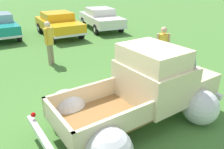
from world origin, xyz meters
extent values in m
plane|color=#477A33|center=(0.00, 0.00, 0.00)|extent=(80.00, 80.00, 0.00)
cylinder|color=black|center=(1.17, 1.22, 0.38)|extent=(0.79, 0.41, 0.76)
cylinder|color=silver|center=(1.17, 1.22, 0.38)|extent=(0.39, 0.31, 0.34)
cylinder|color=black|center=(1.63, -0.46, 0.38)|extent=(0.79, 0.41, 0.76)
cylinder|color=silver|center=(1.63, -0.46, 0.38)|extent=(0.39, 0.31, 0.34)
cylinder|color=black|center=(-1.53, 0.49, 0.38)|extent=(0.79, 0.41, 0.76)
cylinder|color=silver|center=(-1.53, 0.49, 0.38)|extent=(0.39, 0.31, 0.34)
sphere|color=silver|center=(-1.54, 0.54, 0.44)|extent=(1.18, 1.18, 0.96)
cube|color=olive|center=(-0.92, -0.25, 0.54)|extent=(2.38, 2.02, 0.04)
cube|color=beige|center=(-1.11, 0.46, 0.77)|extent=(2.00, 0.61, 0.50)
cube|color=beige|center=(-0.73, -0.95, 0.77)|extent=(2.00, 0.61, 0.50)
cube|color=beige|center=(0.03, 0.01, 0.77)|extent=(0.48, 1.51, 0.50)
cube|color=beige|center=(-1.87, -0.50, 0.77)|extent=(0.48, 1.51, 0.50)
cube|color=beige|center=(0.63, 0.17, 0.99)|extent=(1.84, 2.02, 0.95)
cube|color=beige|center=(0.53, 0.14, 1.70)|extent=(1.51, 1.79, 0.45)
cube|color=#8CADB7|center=(1.15, 0.31, 1.68)|extent=(0.52, 1.45, 0.38)
cube|color=beige|center=(1.64, 0.44, 0.80)|extent=(1.63, 1.89, 0.55)
sphere|color=silver|center=(1.17, 1.25, 0.42)|extent=(1.13, 1.13, 0.92)
sphere|color=silver|center=(1.63, -0.49, 0.42)|extent=(1.13, 1.13, 0.92)
cube|color=silver|center=(-2.16, -0.58, 0.46)|extent=(0.63, 1.94, 0.14)
cube|color=silver|center=(2.16, 0.58, 0.46)|extent=(0.63, 1.94, 0.14)
sphere|color=red|center=(-2.33, 0.19, 0.64)|extent=(0.13, 0.13, 0.11)
cylinder|color=black|center=(-2.87, 9.40, 0.33)|extent=(0.33, 0.69, 0.66)
cylinder|color=silver|center=(-2.87, 9.40, 0.33)|extent=(0.27, 0.33, 0.30)
cylinder|color=black|center=(-3.42, 12.03, 0.33)|extent=(0.33, 0.69, 0.66)
cylinder|color=silver|center=(-3.42, 12.03, 0.33)|extent=(0.27, 0.33, 0.30)
cube|color=silver|center=(-3.53, 8.53, 0.45)|extent=(1.81, 0.47, 0.12)
cylinder|color=black|center=(0.60, 8.76, 0.33)|extent=(0.32, 0.69, 0.66)
cylinder|color=silver|center=(0.60, 8.76, 0.33)|extent=(0.26, 0.33, 0.30)
cylinder|color=black|center=(-1.12, 8.43, 0.33)|extent=(0.32, 0.69, 0.66)
cylinder|color=silver|center=(-1.12, 8.43, 0.33)|extent=(0.26, 0.33, 0.30)
cylinder|color=black|center=(0.09, 11.42, 0.33)|extent=(0.32, 0.69, 0.66)
cylinder|color=silver|center=(0.09, 11.42, 0.33)|extent=(0.26, 0.33, 0.30)
cylinder|color=black|center=(-1.64, 11.09, 0.33)|extent=(0.32, 0.69, 0.66)
cylinder|color=silver|center=(-1.64, 11.09, 0.33)|extent=(0.26, 0.33, 0.30)
cube|color=#F2A819|center=(-0.52, 9.92, 0.71)|extent=(2.64, 4.51, 0.55)
cube|color=#F2A819|center=(-0.55, 10.09, 1.21)|extent=(1.94, 2.05, 0.45)
cube|color=silver|center=(-0.91, 11.96, 0.45)|extent=(1.92, 0.46, 0.12)
cube|color=silver|center=(-0.13, 7.88, 0.45)|extent=(1.92, 0.46, 0.12)
cylinder|color=black|center=(3.47, 9.54, 0.33)|extent=(0.24, 0.67, 0.66)
cylinder|color=silver|center=(3.47, 9.54, 0.33)|extent=(0.23, 0.31, 0.30)
cylinder|color=black|center=(1.72, 9.44, 0.33)|extent=(0.24, 0.67, 0.66)
cylinder|color=silver|center=(1.72, 9.44, 0.33)|extent=(0.23, 0.31, 0.30)
cylinder|color=black|center=(3.31, 12.44, 0.33)|extent=(0.24, 0.67, 0.66)
cylinder|color=silver|center=(3.31, 12.44, 0.33)|extent=(0.23, 0.31, 0.30)
cylinder|color=black|center=(1.56, 12.34, 0.33)|extent=(0.24, 0.67, 0.66)
cylinder|color=silver|center=(1.56, 12.34, 0.33)|extent=(0.23, 0.31, 0.30)
cube|color=silver|center=(2.51, 10.94, 0.71)|extent=(2.11, 4.64, 0.55)
cube|color=silver|center=(2.50, 11.12, 1.21)|extent=(1.73, 1.99, 0.45)
cube|color=silver|center=(2.39, 13.17, 0.45)|extent=(1.93, 0.21, 0.12)
cube|color=silver|center=(2.64, 8.71, 0.45)|extent=(1.93, 0.21, 0.12)
cylinder|color=gray|center=(-1.46, 5.05, 0.44)|extent=(0.21, 0.21, 0.88)
cylinder|color=gray|center=(-1.57, 4.92, 0.44)|extent=(0.21, 0.21, 0.88)
cylinder|color=gold|center=(-1.51, 4.98, 1.21)|extent=(0.48, 0.48, 0.66)
cylinder|color=beige|center=(-1.37, 5.15, 1.24)|extent=(0.13, 0.13, 0.63)
cylinder|color=gold|center=(-1.65, 4.82, 1.24)|extent=(0.13, 0.13, 0.63)
sphere|color=beige|center=(-1.51, 4.98, 1.69)|extent=(0.34, 0.34, 0.24)
cylinder|color=black|center=(2.34, 2.72, 0.43)|extent=(0.18, 0.18, 0.86)
cylinder|color=black|center=(2.50, 2.68, 0.43)|extent=(0.18, 0.18, 0.86)
cylinder|color=gold|center=(2.42, 2.70, 1.18)|extent=(0.41, 0.41, 0.64)
cylinder|color=#DBAD84|center=(2.21, 2.76, 1.21)|extent=(0.11, 0.11, 0.61)
cylinder|color=#DBAD84|center=(2.63, 2.65, 1.21)|extent=(0.11, 0.11, 0.61)
sphere|color=#DBAD84|center=(2.42, 2.70, 1.65)|extent=(0.28, 0.28, 0.23)
cube|color=black|center=(0.78, 2.66, 0.01)|extent=(0.36, 0.36, 0.03)
cone|color=orange|center=(0.78, 2.66, 0.33)|extent=(0.28, 0.28, 0.60)
cylinder|color=white|center=(0.78, 2.66, 0.42)|extent=(0.17, 0.17, 0.08)
camera|label=1|loc=(-2.09, -4.32, 3.43)|focal=36.03mm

